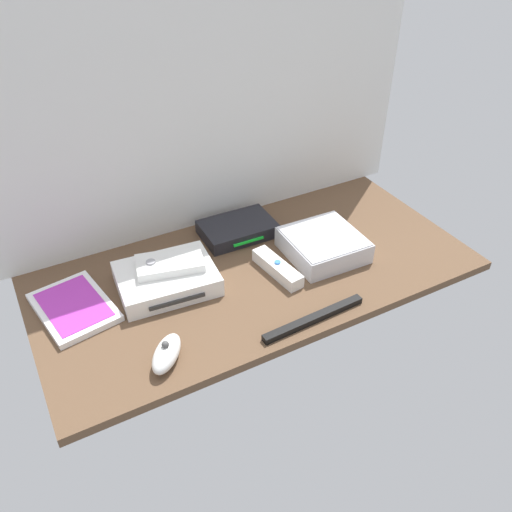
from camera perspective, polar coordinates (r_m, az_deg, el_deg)
The scene contains 10 objects.
ground_plane at distance 123.47cm, azimuth 0.00°, elevation -1.86°, with size 100.00×48.00×2.00cm, color brown.
back_wall at distance 126.55cm, azimuth -5.56°, elevation 16.23°, with size 110.00×1.20×64.00cm, color silver.
game_console at distance 118.49cm, azimuth -9.52°, elevation -2.41°, with size 22.38×17.94×4.40cm.
mini_computer at distance 127.33cm, azimuth 7.19°, elevation 1.22°, with size 17.54×17.54×5.30cm.
game_case at distance 118.32cm, azimuth -18.88°, elevation -5.19°, with size 16.57×21.00×1.56cm.
network_router at distance 133.56cm, azimuth -1.97°, elevation 2.91°, with size 18.29×12.71×3.40cm.
remote_wand at distance 121.03cm, azimuth 2.30°, elevation -1.30°, with size 5.37×15.13×3.40cm.
remote_nunchuk at distance 102.39cm, azimuth -9.53°, elevation -10.23°, with size 9.86×10.45×5.10cm.
remote_classic_pad at distance 117.43cm, azimuth -9.20°, elevation -0.78°, with size 15.84×11.06×2.40cm.
sensor_bar at distance 110.23cm, azimuth 6.19°, elevation -6.65°, with size 24.00×1.80×1.40cm, color black.
Camera 1 is at (-46.13, -84.67, 76.11)cm, focal length 37.44 mm.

